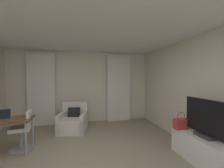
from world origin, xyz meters
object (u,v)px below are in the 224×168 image
armchair (73,121)px  tv_flatscreen (205,120)px  laptop (2,117)px  handbag_primary (181,123)px  tv_console (205,151)px  desk_chair (23,133)px

armchair → tv_flatscreen: (2.47, -2.41, 0.58)m
laptop → handbag_primary: bearing=-12.2°
armchair → laptop: (-1.43, -1.11, 0.51)m
tv_console → tv_flatscreen: tv_flatscreen is taller
armchair → desk_chair: (-1.06, -1.04, 0.11)m
desk_chair → handbag_primary: size_ratio=2.39×
armchair → tv_console: 3.47m
armchair → laptop: 1.88m
armchair → handbag_primary: size_ratio=2.69×
tv_flatscreen → handbag_primary: bearing=104.4°
armchair → desk_chair: desk_chair is taller
laptop → tv_flatscreen: size_ratio=0.41×
desk_chair → tv_flatscreen: (3.53, -1.37, 0.46)m
armchair → tv_console: bearing=-44.5°
armchair → desk_chair: 1.49m
tv_console → handbag_primary: bearing=104.0°
tv_console → handbag_primary: (-0.13, 0.51, 0.38)m
laptop → tv_console: size_ratio=0.27×
desk_chair → handbag_primary: bearing=-14.4°
desk_chair → tv_console: 3.80m
tv_console → handbag_primary: handbag_primary is taller
armchair → handbag_primary: bearing=-39.3°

